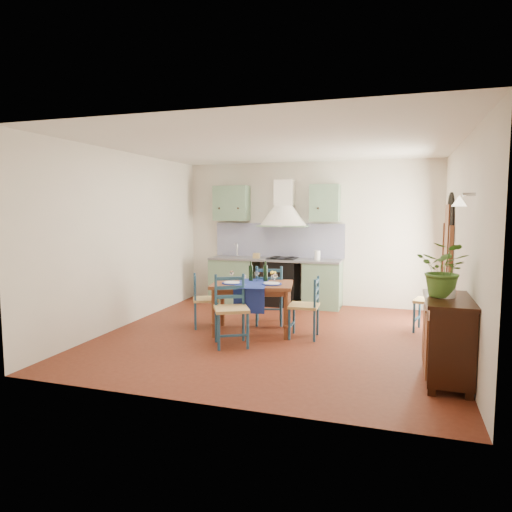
{
  "coord_description": "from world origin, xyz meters",
  "views": [
    {
      "loc": [
        1.73,
        -6.41,
        1.9
      ],
      "look_at": [
        -0.39,
        0.3,
        1.16
      ],
      "focal_mm": 32.0,
      "sensor_mm": 36.0,
      "label": 1
    }
  ],
  "objects_px": {
    "chair_near": "(231,309)",
    "potted_plant": "(445,270)",
    "dining_table": "(253,289)",
    "sideboard": "(447,336)"
  },
  "relations": [
    {
      "from": "dining_table",
      "to": "sideboard",
      "type": "distance_m",
      "value": 2.93
    },
    {
      "from": "chair_near",
      "to": "sideboard",
      "type": "relative_size",
      "value": 0.93
    },
    {
      "from": "chair_near",
      "to": "potted_plant",
      "type": "relative_size",
      "value": 1.62
    },
    {
      "from": "dining_table",
      "to": "potted_plant",
      "type": "xyz_separation_m",
      "value": [
        2.59,
        -1.21,
        0.56
      ]
    },
    {
      "from": "dining_table",
      "to": "sideboard",
      "type": "bearing_deg",
      "value": -25.37
    },
    {
      "from": "chair_near",
      "to": "potted_plant",
      "type": "xyz_separation_m",
      "value": [
        2.68,
        -0.51,
        0.73
      ]
    },
    {
      "from": "dining_table",
      "to": "chair_near",
      "type": "bearing_deg",
      "value": -97.31
    },
    {
      "from": "dining_table",
      "to": "chair_near",
      "type": "xyz_separation_m",
      "value": [
        -0.09,
        -0.69,
        -0.17
      ]
    },
    {
      "from": "chair_near",
      "to": "potted_plant",
      "type": "bearing_deg",
      "value": -10.82
    },
    {
      "from": "dining_table",
      "to": "potted_plant",
      "type": "height_order",
      "value": "potted_plant"
    }
  ]
}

